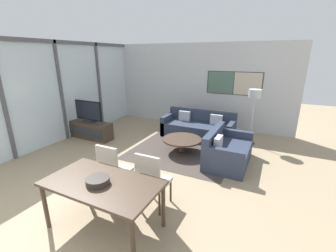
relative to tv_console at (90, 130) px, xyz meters
name	(u,v)px	position (x,y,z in m)	size (l,w,h in m)	color
ground_plane	(28,245)	(2.22, -3.42, -0.25)	(24.00, 24.00, 0.00)	#9E896B
wall_back	(194,85)	(2.27, 2.72, 1.15)	(6.71, 0.09, 2.80)	silver
window_wall_left	(60,87)	(-0.63, -0.35, 1.28)	(0.07, 6.14, 2.80)	silver
area_rug	(182,152)	(2.88, 0.26, -0.25)	(2.57, 2.19, 0.01)	#473D38
tv_console	(90,130)	(0.00, 0.00, 0.00)	(1.41, 0.44, 0.50)	#423326
television	(88,112)	(0.00, 0.00, 0.56)	(0.96, 0.20, 0.64)	#2D2D33
sofa_main	(199,128)	(2.88, 1.58, 0.01)	(2.14, 0.88, 0.77)	#2D384C
sofa_side	(225,152)	(4.01, 0.16, 0.01)	(0.88, 1.47, 0.77)	#2D384C
coffee_table	(182,142)	(2.88, 0.26, 0.03)	(1.00, 1.00, 0.37)	#423326
dining_table	(103,187)	(2.92, -2.69, 0.42)	(1.62, 0.88, 0.75)	#423326
dining_chair_left	(113,168)	(2.53, -2.02, 0.29)	(0.46, 0.46, 0.98)	#B2A899
dining_chair_centre	(152,179)	(3.31, -2.02, 0.29)	(0.46, 0.46, 0.98)	#B2A899
fruit_bowl	(98,181)	(2.91, -2.76, 0.54)	(0.32, 0.32, 0.09)	#332D28
floor_lamp	(255,98)	(4.38, 1.66, 1.05)	(0.34, 0.34, 1.54)	#2D2D33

